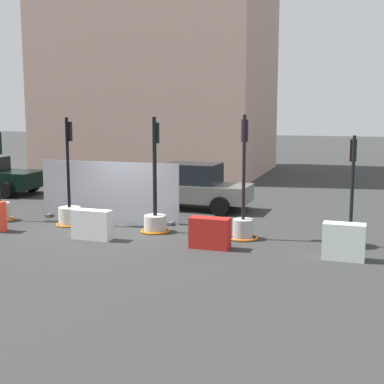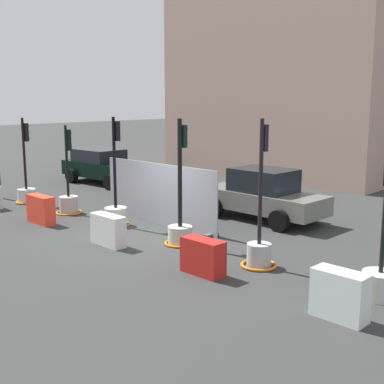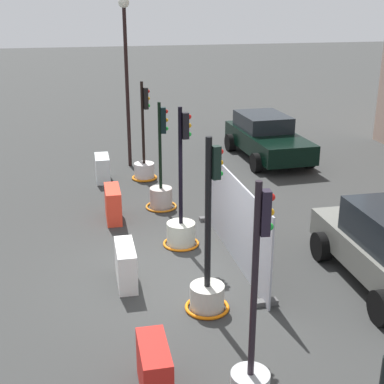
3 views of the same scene
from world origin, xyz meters
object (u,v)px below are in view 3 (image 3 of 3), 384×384
at_px(construction_barrier_2, 126,265).
at_px(traffic_light_4, 251,374).
at_px(traffic_light_2, 181,225).
at_px(traffic_light_0, 144,165).
at_px(traffic_light_1, 161,191).
at_px(traffic_light_3, 208,283).
at_px(construction_barrier_1, 113,204).
at_px(construction_barrier_3, 154,369).
at_px(street_lamp_post, 126,59).
at_px(car_black_sedan, 267,137).
at_px(construction_barrier_0, 103,168).

bearing_deg(construction_barrier_2, traffic_light_4, 18.70).
xyz_separation_m(traffic_light_2, construction_barrier_2, (1.57, -1.49, -0.08)).
height_order(traffic_light_0, traffic_light_1, traffic_light_0).
xyz_separation_m(traffic_light_3, construction_barrier_1, (-4.85, -1.35, -0.11)).
height_order(traffic_light_1, traffic_light_4, traffic_light_4).
bearing_deg(construction_barrier_3, street_lamp_post, 175.07).
height_order(traffic_light_2, construction_barrier_1, traffic_light_2).
distance_m(traffic_light_1, car_black_sedan, 6.23).
distance_m(traffic_light_1, street_lamp_post, 5.35).
bearing_deg(street_lamp_post, traffic_light_4, 1.32).
height_order(construction_barrier_0, construction_barrier_1, construction_barrier_1).
bearing_deg(traffic_light_3, construction_barrier_2, -133.78).
height_order(construction_barrier_3, car_black_sedan, car_black_sedan).
xyz_separation_m(traffic_light_2, construction_barrier_1, (-1.94, -1.45, -0.06)).
bearing_deg(construction_barrier_3, construction_barrier_2, -179.18).
bearing_deg(construction_barrier_2, construction_barrier_0, 179.97).
height_order(construction_barrier_2, street_lamp_post, street_lamp_post).
bearing_deg(traffic_light_0, traffic_light_1, 2.00).
bearing_deg(construction_barrier_1, car_black_sedan, 127.92).
bearing_deg(traffic_light_2, traffic_light_0, -178.45).
bearing_deg(traffic_light_0, car_black_sedan, 106.97).
bearing_deg(construction_barrier_0, traffic_light_1, 27.22).
bearing_deg(construction_barrier_3, traffic_light_2, 163.75).
bearing_deg(construction_barrier_0, car_black_sedan, 102.29).
bearing_deg(traffic_light_0, construction_barrier_1, -21.78).
bearing_deg(traffic_light_3, construction_barrier_1, -164.47).
bearing_deg(street_lamp_post, car_black_sedan, 88.40).
distance_m(traffic_light_2, traffic_light_3, 2.91).
height_order(traffic_light_1, construction_barrier_2, traffic_light_1).
distance_m(traffic_light_4, street_lamp_post, 12.75).
xyz_separation_m(construction_barrier_0, street_lamp_post, (-1.47, 1.06, 3.27)).
height_order(traffic_light_3, construction_barrier_1, traffic_light_3).
height_order(traffic_light_3, construction_barrier_0, traffic_light_3).
relative_size(traffic_light_2, car_black_sedan, 0.72).
xyz_separation_m(construction_barrier_0, car_black_sedan, (-1.33, 6.10, 0.38)).
height_order(traffic_light_0, construction_barrier_3, traffic_light_0).
relative_size(construction_barrier_0, construction_barrier_3, 1.00).
bearing_deg(construction_barrier_2, car_black_sedan, 143.44).
height_order(traffic_light_0, street_lamp_post, street_lamp_post).
height_order(traffic_light_3, construction_barrier_2, traffic_light_3).
relative_size(traffic_light_1, traffic_light_4, 0.87).
distance_m(traffic_light_3, construction_barrier_3, 2.46).
distance_m(traffic_light_2, construction_barrier_1, 2.42).
xyz_separation_m(traffic_light_2, traffic_light_3, (2.90, -0.10, 0.05)).
xyz_separation_m(traffic_light_2, construction_barrier_3, (4.96, -1.44, -0.10)).
distance_m(traffic_light_0, street_lamp_post, 3.59).
distance_m(traffic_light_1, construction_barrier_2, 4.34).
distance_m(traffic_light_0, construction_barrier_0, 1.36).
distance_m(traffic_light_1, traffic_light_2, 2.53).
height_order(traffic_light_2, construction_barrier_0, traffic_light_2).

